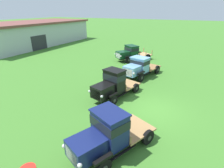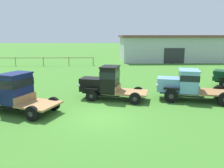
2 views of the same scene
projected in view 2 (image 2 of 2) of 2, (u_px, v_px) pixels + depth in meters
name	position (u px, v px, depth m)	size (l,w,h in m)	color
ground_plane	(101.00, 117.00, 11.84)	(240.00, 240.00, 0.00)	#3D7528
farm_shed	(185.00, 48.00, 38.81)	(23.09, 10.56, 4.36)	#B2B7BC
paddock_fence	(42.00, 59.00, 31.50)	(14.91, 0.62, 1.28)	#997F60
vintage_truck_second_in_line	(14.00, 92.00, 12.55)	(4.90, 3.39, 2.25)	black
vintage_truck_midrow_center	(107.00, 83.00, 14.96)	(4.91, 2.77, 2.29)	black
vintage_truck_far_side	(186.00, 84.00, 14.76)	(5.36, 3.11, 2.09)	black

